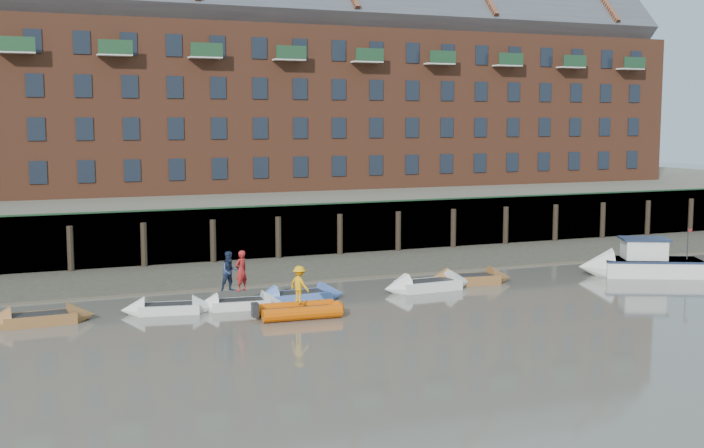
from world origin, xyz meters
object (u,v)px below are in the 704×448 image
rowboat_4 (299,297)px  rowboat_5 (428,285)px  rowboat_6 (469,279)px  motor_launch (631,263)px  person_rower_a (241,271)px  rowboat_1 (40,319)px  person_rib_crew (300,284)px  rib_tender (302,310)px  rowboat_3 (240,304)px  rowboat_2 (169,308)px  person_rower_b (230,271)px

rowboat_4 → rowboat_5: (6.86, 0.20, 0.02)m
rowboat_6 → motor_launch: 9.45m
rowboat_5 → person_rower_a: bearing=-179.4°
rowboat_5 → rowboat_1: bearing=178.5°
rowboat_1 → person_rib_crew: size_ratio=2.82×
rib_tender → person_rower_a: size_ratio=2.08×
rowboat_6 → rowboat_5: bearing=-160.1°
rowboat_3 → rowboat_6: (12.46, 1.23, 0.03)m
rowboat_1 → rib_tender: bearing=-17.2°
motor_launch → person_rib_crew: 20.05m
rowboat_5 → rowboat_6: bearing=10.6°
motor_launch → rowboat_6: bearing=18.6°
rowboat_1 → rowboat_4: (11.38, 0.19, 0.00)m
rowboat_1 → rowboat_2: bearing=-1.2°
rowboat_1 → motor_launch: size_ratio=0.67×
person_rower_a → person_rower_b: size_ratio=1.02×
rowboat_3 → person_rower_a: person_rower_a is taller
rowboat_5 → motor_launch: 12.06m
rowboat_1 → person_rower_a: bearing=-3.2°
rowboat_3 → person_rib_crew: person_rib_crew is taller
rowboat_2 → motor_launch: (24.95, -0.28, 0.47)m
rowboat_5 → rib_tender: size_ratio=1.30×
rowboat_2 → rib_tender: size_ratio=1.11×
motor_launch → person_rower_a: 21.75m
person_rower_b → rowboat_4: bearing=-4.6°
rib_tender → person_rib_crew: bearing=138.8°
rowboat_1 → motor_launch: motor_launch is taller
rowboat_1 → person_rib_crew: person_rib_crew is taller
rowboat_1 → rowboat_6: size_ratio=0.93×
rowboat_2 → rowboat_6: bearing=14.4°
motor_launch → person_rower_a: (-21.73, 0.03, 1.03)m
rowboat_5 → person_rower_a: (-9.69, -0.57, 1.46)m
rowboat_6 → rowboat_1: bearing=-170.6°
person_rower_b → person_rib_crew: 3.61m
person_rower_b → person_rib_crew: size_ratio=1.12×
rib_tender → person_rib_crew: person_rib_crew is taller
rowboat_4 → person_rower_a: person_rower_a is taller
person_rower_a → person_rower_b: (-0.48, 0.16, -0.02)m
rowboat_2 → person_rower_a: person_rower_a is taller
rowboat_2 → motor_launch: motor_launch is taller
rowboat_4 → rib_tender: 3.16m
rowboat_5 → rowboat_6: size_ratio=1.03×
rowboat_5 → rib_tender: rowboat_5 is taller
rowboat_5 → person_rower_a: person_rower_a is taller
rowboat_5 → rib_tender: (-7.75, -3.24, 0.03)m
rowboat_2 → rowboat_6: (15.59, 0.95, 0.03)m
rowboat_4 → rowboat_1: bearing=178.8°
rowboat_6 → person_rower_a: size_ratio=2.63×
rowboat_1 → person_rib_crew: bearing=-16.9°
rib_tender → person_rower_a: person_rower_a is taller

